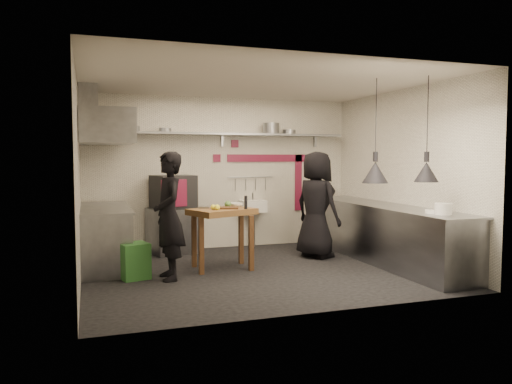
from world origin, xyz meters
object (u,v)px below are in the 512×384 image
object	(u,v)px
combi_oven	(173,192)
chef_left	(169,216)
oven_stand	(172,231)
prep_table	(222,239)
chef_right	(316,205)
green_bin	(134,261)

from	to	relation	value
combi_oven	chef_left	size ratio (longest dim) A/B	0.37
oven_stand	combi_oven	world-z (taller)	combi_oven
chef_left	prep_table	bearing A→B (deg)	110.89
oven_stand	chef_right	xyz separation A→B (m)	(2.26, -1.15, 0.50)
combi_oven	oven_stand	bearing A→B (deg)	130.89
prep_table	green_bin	bearing A→B (deg)	167.05
green_bin	chef_left	size ratio (longest dim) A/B	0.28
green_bin	chef_right	size ratio (longest dim) A/B	0.28
chef_left	chef_right	xyz separation A→B (m)	(2.60, 0.74, 0.01)
combi_oven	chef_left	xyz separation A→B (m)	(-0.37, -1.87, -0.20)
combi_oven	prep_table	bearing A→B (deg)	-86.95
combi_oven	chef_right	size ratio (longest dim) A/B	0.36
prep_table	combi_oven	bearing A→B (deg)	87.08
green_bin	chef_left	distance (m)	0.81
chef_right	combi_oven	bearing A→B (deg)	40.88
oven_stand	combi_oven	size ratio (longest dim) A/B	1.22
oven_stand	chef_left	world-z (taller)	chef_left
oven_stand	green_bin	xyz separation A→B (m)	(-0.80, -1.69, -0.15)
green_bin	prep_table	bearing A→B (deg)	8.64
oven_stand	chef_right	size ratio (longest dim) A/B	0.45
combi_oven	green_bin	distance (m)	2.05
green_bin	prep_table	size ratio (longest dim) A/B	0.54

